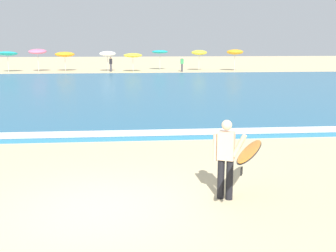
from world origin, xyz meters
name	(u,v)px	position (x,y,z in m)	size (l,w,h in m)	color
ground_plane	(100,208)	(0.00, 0.00, 0.00)	(160.00, 160.00, 0.00)	beige
sea	(121,90)	(0.00, 19.64, 0.07)	(120.00, 28.00, 0.14)	teal
surf_foam	(113,133)	(0.00, 6.24, 0.15)	(120.00, 0.95, 0.01)	white
surfer_with_board	(238,153)	(2.87, 0.17, 1.04)	(1.46, 2.74, 1.73)	black
beach_umbrella_0	(7,54)	(-12.41, 37.81, 1.97)	(2.10, 2.14, 2.30)	beige
beach_umbrella_1	(37,51)	(-9.35, 38.21, 2.17)	(1.93, 1.97, 2.52)	beige
beach_umbrella_2	(65,54)	(-6.54, 38.64, 1.84)	(2.14, 2.16, 2.15)	beige
beach_umbrella_3	(108,54)	(-1.83, 37.82, 1.92)	(1.78, 1.83, 2.28)	beige
beach_umbrella_4	(133,55)	(0.91, 37.08, 1.77)	(2.01, 2.02, 2.00)	beige
beach_umbrella_5	(160,52)	(4.03, 39.80, 2.06)	(1.88, 1.88, 2.27)	beige
beach_umbrella_6	(199,53)	(8.31, 38.14, 2.01)	(1.74, 1.76, 2.32)	beige
beach_umbrella_7	(235,52)	(12.17, 37.29, 2.09)	(1.83, 1.84, 2.39)	beige
beachgoer_near_row_left	(182,64)	(6.24, 36.92, 0.84)	(0.32, 0.20, 1.58)	#383842
beachgoer_near_row_mid	(111,64)	(-1.49, 37.45, 0.84)	(0.32, 0.20, 1.58)	#383842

